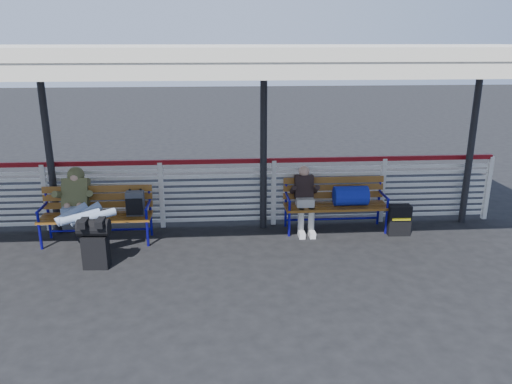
{
  "coord_description": "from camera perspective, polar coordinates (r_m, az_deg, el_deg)",
  "views": [
    {
      "loc": [
        1.05,
        -6.64,
        3.25
      ],
      "look_at": [
        1.61,
        1.0,
        0.9
      ],
      "focal_mm": 35.0,
      "sensor_mm": 36.0,
      "label": 1
    }
  ],
  "objects": [
    {
      "name": "bench_left",
      "position": [
        8.61,
        -16.8,
        -1.77
      ],
      "size": [
        1.8,
        0.56,
        0.92
      ],
      "color": "#8C581B",
      "rests_on": "ground"
    },
    {
      "name": "traveler_man",
      "position": [
        8.33,
        -19.34,
        -1.91
      ],
      "size": [
        0.94,
        1.64,
        0.77
      ],
      "color": "#91A1C4",
      "rests_on": "ground"
    },
    {
      "name": "bench_right",
      "position": [
        8.86,
        9.9,
        -0.62
      ],
      "size": [
        1.8,
        0.56,
        0.92
      ],
      "color": "#8C581B",
      "rests_on": "ground"
    },
    {
      "name": "companion_person",
      "position": [
        8.72,
        5.59,
        -0.74
      ],
      "size": [
        0.32,
        0.66,
        1.15
      ],
      "color": "beige",
      "rests_on": "ground"
    },
    {
      "name": "canopy",
      "position": [
        7.58,
        -12.63,
        15.1
      ],
      "size": [
        12.6,
        3.6,
        3.16
      ],
      "color": "silver",
      "rests_on": "ground"
    },
    {
      "name": "luggage_stack",
      "position": [
        7.71,
        -17.92,
        -5.4
      ],
      "size": [
        0.47,
        0.28,
        0.76
      ],
      "rotation": [
        0.0,
        0.0,
        -0.06
      ],
      "color": "black",
      "rests_on": "ground"
    },
    {
      "name": "suitcase_side",
      "position": [
        8.96,
        16.0,
        -3.08
      ],
      "size": [
        0.39,
        0.24,
        0.53
      ],
      "rotation": [
        0.0,
        0.0,
        -0.03
      ],
      "color": "black",
      "rests_on": "ground"
    },
    {
      "name": "fence",
      "position": [
        8.98,
        -10.76,
        0.01
      ],
      "size": [
        12.08,
        0.08,
        1.24
      ],
      "color": "silver",
      "rests_on": "ground"
    },
    {
      "name": "ground",
      "position": [
        7.46,
        -12.04,
        -9.14
      ],
      "size": [
        60.0,
        60.0,
        0.0
      ],
      "primitive_type": "plane",
      "color": "black",
      "rests_on": "ground"
    }
  ]
}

